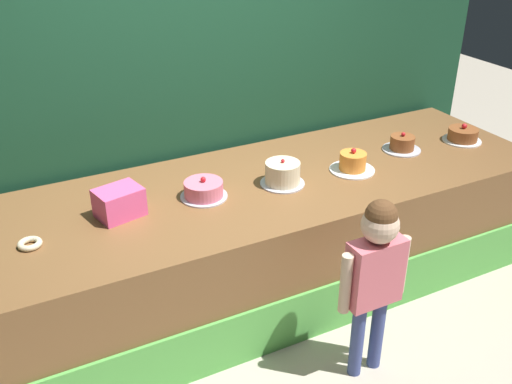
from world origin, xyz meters
TOP-DOWN VIEW (x-y plane):
  - ground_plane at (0.00, 0.00)m, footprint 12.00×12.00m
  - stage_platform at (0.00, 0.59)m, footprint 4.17×1.22m
  - curtain_backdrop at (0.00, 1.30)m, footprint 4.76×0.08m
  - child_figure at (0.30, -0.37)m, footprint 0.42×0.19m
  - pink_box at (-0.76, 0.61)m, footprint 0.29×0.24m
  - donut at (-1.27, 0.50)m, footprint 0.13×0.13m
  - cake_left at (-0.25, 0.59)m, footprint 0.29×0.29m
  - cake_center_left at (0.25, 0.53)m, footprint 0.28×0.28m
  - cake_center_right at (0.76, 0.49)m, footprint 0.30×0.30m
  - cake_right at (1.27, 0.60)m, footprint 0.27×0.27m
  - cake_far_right at (1.77, 0.53)m, footprint 0.28×0.28m

SIDE VIEW (x-z plane):
  - ground_plane at x=0.00m, z-range 0.00..0.00m
  - stage_platform at x=0.00m, z-range 0.00..0.79m
  - child_figure at x=0.30m, z-range 0.16..1.26m
  - donut at x=-1.27m, z-range 0.79..0.83m
  - cake_far_right at x=1.77m, z-range 0.77..0.91m
  - cake_right at x=1.27m, z-range 0.77..0.91m
  - cake_left at x=-0.25m, z-range 0.78..0.91m
  - cake_center_right at x=0.76m, z-range 0.77..0.93m
  - cake_center_left at x=0.25m, z-range 0.78..0.95m
  - pink_box at x=-0.76m, z-range 0.79..0.96m
  - curtain_backdrop at x=0.00m, z-range 0.00..2.76m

